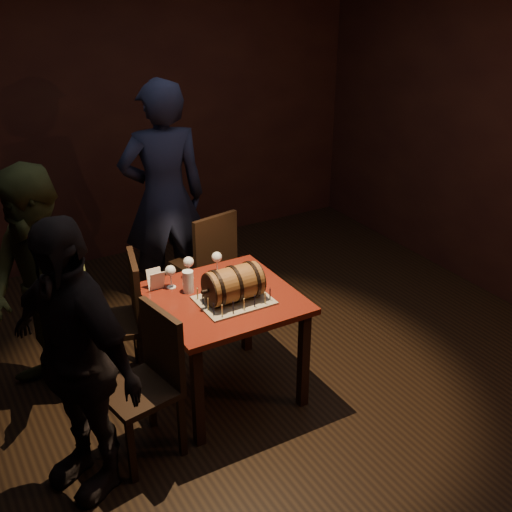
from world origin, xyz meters
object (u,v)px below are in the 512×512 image
object	(u,v)px
chair_left_front	(150,376)
person_back	(164,199)
chair_left_rear	(123,314)
wine_glass_right	(217,258)
person_left_front	(74,360)
pint_of_ale	(188,282)
person_left_rear	(42,293)
pub_table	(224,311)
barrel_cake	(233,284)
chair_back	(208,260)
wine_glass_mid	(189,263)
wine_glass_left	(170,272)

from	to	relation	value
chair_left_front	person_back	xyz separation A→B (m)	(0.78, 1.59, 0.43)
chair_left_rear	wine_glass_right	bearing A→B (deg)	-15.94
chair_left_rear	person_left_front	world-z (taller)	person_left_front
pint_of_ale	person_left_rear	xyz separation A→B (m)	(-0.85, 0.33, -0.00)
pub_table	wine_glass_right	bearing A→B (deg)	70.03
pub_table	wine_glass_right	distance (m)	0.39
barrel_cake	person_back	world-z (taller)	person_back
pub_table	chair_back	distance (m)	1.01
wine_glass_mid	chair_left_front	bearing A→B (deg)	-132.00
person_back	person_left_front	xyz separation A→B (m)	(-1.21, -1.65, -0.14)
wine_glass_right	chair_left_rear	size ratio (longest dim) A/B	0.17
pub_table	chair_left_front	world-z (taller)	chair_left_front
barrel_cake	pint_of_ale	xyz separation A→B (m)	(-0.20, 0.25, -0.05)
person_back	barrel_cake	bearing A→B (deg)	93.98
chair_back	person_left_front	xyz separation A→B (m)	(-1.40, -1.27, 0.30)
chair_left_rear	person_back	world-z (taller)	person_back
wine_glass_mid	chair_left_front	size ratio (longest dim) A/B	0.17
wine_glass_mid	wine_glass_left	bearing A→B (deg)	-158.92
barrel_cake	wine_glass_mid	world-z (taller)	barrel_cake
chair_back	person_back	world-z (taller)	person_back
wine_glass_left	chair_left_front	world-z (taller)	chair_left_front
chair_left_rear	person_left_rear	size ratio (longest dim) A/B	0.57
person_left_front	wine_glass_mid	bearing A→B (deg)	101.90
wine_glass_mid	chair_back	world-z (taller)	chair_back
pub_table	chair_back	bearing A→B (deg)	69.65
barrel_cake	pint_of_ale	bearing A→B (deg)	127.66
person_left_rear	chair_left_front	bearing A→B (deg)	6.34
wine_glass_mid	chair_left_front	xyz separation A→B (m)	(-0.54, -0.60, -0.34)
wine_glass_left	person_back	xyz separation A→B (m)	(0.40, 1.05, 0.09)
wine_glass_left	pint_of_ale	world-z (taller)	wine_glass_left
wine_glass_left	person_left_front	xyz separation A→B (m)	(-0.81, -0.60, -0.05)
chair_back	person_back	size ratio (longest dim) A/B	0.49
wine_glass_mid	person_left_rear	size ratio (longest dim) A/B	0.10
barrel_cake	wine_glass_mid	xyz separation A→B (m)	(-0.11, 0.42, -0.01)
pub_table	wine_glass_left	xyz separation A→B (m)	(-0.24, 0.27, 0.23)
pub_table	wine_glass_mid	size ratio (longest dim) A/B	5.59
chair_left_front	person_left_front	world-z (taller)	person_left_front
chair_left_rear	chair_left_front	xyz separation A→B (m)	(-0.10, -0.75, 0.00)
wine_glass_left	chair_back	bearing A→B (deg)	48.53
wine_glass_right	pint_of_ale	distance (m)	0.32
pub_table	wine_glass_right	xyz separation A→B (m)	(0.11, 0.30, 0.23)
wine_glass_mid	wine_glass_right	size ratio (longest dim) A/B	1.00
person_left_rear	person_left_front	distance (m)	0.82
chair_left_front	wine_glass_right	bearing A→B (deg)	37.71
wine_glass_right	person_left_front	bearing A→B (deg)	-151.47
pub_table	person_left_front	world-z (taller)	person_left_front
person_left_front	pub_table	bearing A→B (deg)	84.82
wine_glass_right	chair_left_front	world-z (taller)	chair_left_front
chair_back	person_back	xyz separation A→B (m)	(-0.19, 0.38, 0.43)
person_left_rear	pub_table	bearing A→B (deg)	43.04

